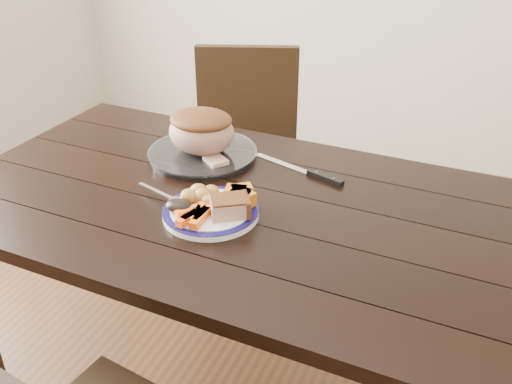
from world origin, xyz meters
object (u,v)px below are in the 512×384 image
at_px(chair_far, 246,150).
at_px(fork, 165,195).
at_px(serving_platter, 203,154).
at_px(carving_knife, 314,174).
at_px(dinner_plate, 211,213).
at_px(dining_table, 233,227).
at_px(roast_joint, 202,132).
at_px(pork_slice, 229,207).

bearing_deg(chair_far, fork, 77.96).
bearing_deg(serving_platter, carving_knife, 3.00).
xyz_separation_m(chair_far, serving_platter, (0.09, -0.53, 0.23)).
distance_m(dinner_plate, serving_platter, 0.35).
relative_size(dinner_plate, serving_platter, 0.76).
distance_m(serving_platter, carving_knife, 0.36).
bearing_deg(dining_table, serving_platter, 134.71).
bearing_deg(dinner_plate, fork, 175.09).
bearing_deg(dinner_plate, dining_table, 81.31).
bearing_deg(carving_knife, dining_table, -109.86).
distance_m(dining_table, carving_knife, 0.29).
distance_m(fork, roast_joint, 0.30).
relative_size(chair_far, fork, 5.31).
distance_m(dinner_plate, roast_joint, 0.36).
bearing_deg(roast_joint, fork, -82.76).
xyz_separation_m(dinner_plate, carving_knife, (0.18, 0.32, -0.00)).
relative_size(serving_platter, fork, 1.91).
bearing_deg(fork, pork_slice, 11.97).
xyz_separation_m(dining_table, serving_platter, (-0.20, 0.20, 0.10)).
relative_size(chair_far, serving_platter, 2.78).
relative_size(roast_joint, carving_knife, 0.67).
bearing_deg(fork, dining_table, 44.90).
height_order(pork_slice, carving_knife, pork_slice).
height_order(chair_far, serving_platter, chair_far).
xyz_separation_m(dining_table, dinner_plate, (-0.02, -0.10, 0.10)).
relative_size(chair_far, carving_knife, 2.98).
distance_m(dinner_plate, fork, 0.15).
bearing_deg(fork, serving_platter, 114.08).
distance_m(fork, carving_knife, 0.45).
height_order(dining_table, serving_platter, serving_platter).
height_order(pork_slice, roast_joint, roast_joint).
height_order(chair_far, roast_joint, chair_far).
bearing_deg(serving_platter, chair_far, 99.56).
distance_m(dining_table, serving_platter, 0.30).
xyz_separation_m(dinner_plate, roast_joint, (-0.18, 0.30, 0.08)).
xyz_separation_m(serving_platter, carving_knife, (0.36, 0.02, -0.00)).
bearing_deg(pork_slice, dining_table, 111.65).
height_order(dining_table, roast_joint, roast_joint).
bearing_deg(carving_knife, fork, -119.98).
distance_m(pork_slice, carving_knife, 0.35).
distance_m(serving_platter, roast_joint, 0.08).
height_order(serving_platter, fork, fork).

